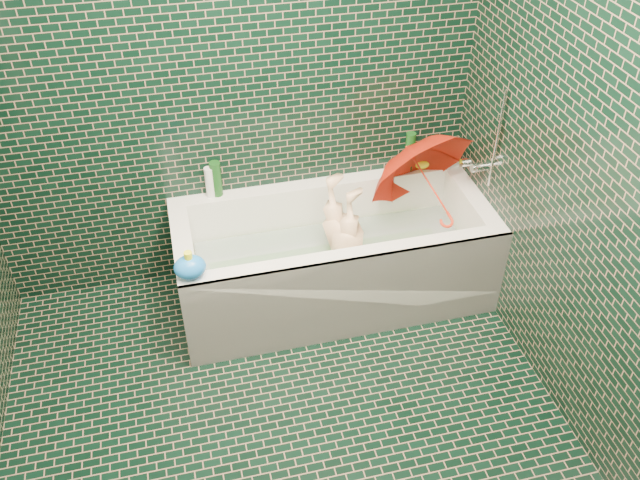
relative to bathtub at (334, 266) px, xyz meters
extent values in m
plane|color=black|center=(-0.45, -1.01, -0.21)|extent=(2.80, 2.80, 0.00)
plane|color=black|center=(-0.45, 0.39, 1.04)|extent=(2.80, 0.00, 2.80)
plane|color=black|center=(0.85, -1.01, 1.04)|extent=(0.00, 2.80, 2.80)
cube|color=white|center=(0.00, 0.02, -0.14)|extent=(1.70, 0.75, 0.15)
cube|color=white|center=(0.00, 0.34, 0.14)|extent=(1.70, 0.10, 0.40)
cube|color=white|center=(0.00, -0.31, 0.14)|extent=(1.70, 0.10, 0.40)
cube|color=white|center=(0.80, 0.02, 0.14)|extent=(0.10, 0.55, 0.40)
cube|color=white|center=(-0.80, 0.02, 0.14)|extent=(0.10, 0.55, 0.40)
cube|color=white|center=(0.00, -0.35, 0.06)|extent=(1.70, 0.02, 0.55)
cube|color=#53C126|center=(0.00, 0.02, -0.06)|extent=(1.35, 0.47, 0.01)
cube|color=silver|center=(0.00, 0.02, 0.09)|extent=(1.48, 0.53, 0.00)
cylinder|color=silver|center=(0.83, 0.02, 0.52)|extent=(0.14, 0.05, 0.05)
cylinder|color=silver|center=(0.75, 0.08, 0.52)|extent=(0.05, 0.04, 0.04)
cylinder|color=silver|center=(0.82, -0.08, 0.74)|extent=(0.01, 0.01, 0.55)
imported|color=beige|center=(0.07, -0.02, 0.10)|extent=(0.98, 0.60, 0.27)
imported|color=red|center=(0.55, 0.06, 0.42)|extent=(0.75, 0.89, 0.83)
imported|color=white|center=(0.80, 0.30, 0.34)|extent=(0.09, 0.09, 0.22)
imported|color=#591E73|center=(0.80, 0.34, 0.34)|extent=(0.11, 0.11, 0.19)
imported|color=#134415|center=(0.79, 0.34, 0.34)|extent=(0.14, 0.14, 0.15)
cylinder|color=#134415|center=(0.53, 0.35, 0.46)|extent=(0.07, 0.07, 0.24)
cylinder|color=silver|center=(0.76, 0.31, 0.44)|extent=(0.06, 0.06, 0.20)
cylinder|color=#134415|center=(-0.57, 0.36, 0.44)|extent=(0.07, 0.07, 0.21)
cylinder|color=white|center=(-0.61, 0.36, 0.43)|extent=(0.06, 0.06, 0.18)
ellipsoid|color=#FFFC1A|center=(0.61, 0.34, 0.38)|extent=(0.10, 0.08, 0.07)
sphere|color=#FFFC1A|center=(0.65, 0.34, 0.42)|extent=(0.05, 0.05, 0.05)
cone|color=orange|center=(0.68, 0.34, 0.42)|extent=(0.02, 0.02, 0.02)
ellipsoid|color=#1B7DF4|center=(-0.78, -0.29, 0.40)|extent=(0.19, 0.17, 0.12)
cylinder|color=#FFFC1A|center=(-0.78, -0.29, 0.47)|extent=(0.04, 0.04, 0.04)
camera|label=1|loc=(-0.77, -2.75, 2.48)|focal=38.00mm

